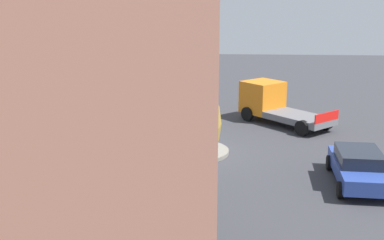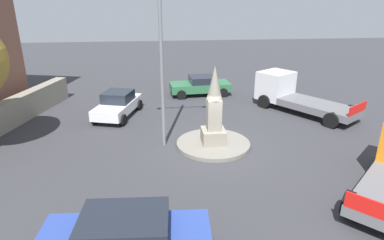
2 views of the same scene
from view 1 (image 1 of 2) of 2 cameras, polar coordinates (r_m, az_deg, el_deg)
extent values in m
plane|color=#38383D|center=(23.95, 0.08, -3.78)|extent=(80.00, 80.00, 0.00)
cylinder|color=gray|center=(23.93, 0.08, -3.58)|extent=(3.45, 3.45, 0.18)
cube|color=gray|center=(23.80, 0.08, -2.64)|extent=(1.08, 1.08, 0.65)
cube|color=gray|center=(23.52, 0.08, -0.18)|extent=(0.63, 0.63, 1.45)
cone|color=gray|center=(23.19, 0.08, 3.40)|extent=(0.70, 0.70, 1.54)
cylinder|color=slate|center=(20.76, -1.38, 5.39)|extent=(0.16, 0.16, 8.45)
cube|color=#2D479E|center=(21.06, 18.42, -5.37)|extent=(4.55, 2.05, 0.59)
cube|color=#1E232D|center=(20.89, 18.53, -3.95)|extent=(2.35, 1.77, 0.51)
cylinder|color=black|center=(22.45, 15.41, -4.71)|extent=(0.65, 0.26, 0.64)
cylinder|color=black|center=(22.78, 19.85, -4.79)|extent=(0.65, 0.26, 0.64)
cylinder|color=black|center=(19.57, 16.61, -7.66)|extent=(0.65, 0.26, 0.64)
cube|color=silver|center=(20.11, -14.27, -6.03)|extent=(2.70, 4.21, 0.56)
cube|color=#1E232D|center=(19.99, -14.68, -4.43)|extent=(1.92, 1.98, 0.59)
cylinder|color=black|center=(20.15, -9.67, -6.59)|extent=(0.39, 0.68, 0.64)
cylinder|color=black|center=(18.85, -12.20, -8.22)|extent=(0.39, 0.68, 0.64)
cylinder|color=black|center=(21.59, -15.98, -5.52)|extent=(0.39, 0.68, 0.64)
cylinder|color=black|center=(20.38, -18.73, -6.93)|extent=(0.39, 0.68, 0.64)
cube|color=#2D6B42|center=(26.28, -18.96, -1.58)|extent=(4.33, 2.07, 0.56)
cube|color=#1E232D|center=(26.31, -18.93, -0.39)|extent=(1.90, 1.76, 0.47)
cylinder|color=black|center=(24.73, -18.02, -3.15)|extent=(0.65, 0.26, 0.64)
cylinder|color=black|center=(27.44, -16.19, -1.31)|extent=(0.65, 0.26, 0.64)
cylinder|color=black|center=(27.98, -19.70, -1.29)|extent=(0.65, 0.26, 0.64)
cube|color=silver|center=(29.33, -10.59, 1.97)|extent=(2.62, 2.55, 1.76)
cube|color=slate|center=(30.59, -5.10, 1.38)|extent=(4.12, 4.79, 0.41)
cube|color=red|center=(31.45, -1.51, 2.63)|extent=(1.62, 1.11, 0.50)
cylinder|color=black|center=(28.61, -9.85, -0.11)|extent=(0.70, 0.85, 0.84)
cylinder|color=black|center=(30.44, -11.16, 0.70)|extent=(0.70, 0.85, 0.84)
cylinder|color=black|center=(30.35, -1.99, 0.93)|extent=(0.70, 0.85, 0.84)
cylinder|color=black|center=(32.08, -3.66, 1.64)|extent=(0.70, 0.85, 0.84)
cube|color=orange|center=(30.39, 8.06, 2.63)|extent=(2.87, 2.87, 1.88)
cube|color=slate|center=(28.72, 12.15, 0.20)|extent=(4.16, 4.05, 0.36)
cube|color=red|center=(27.53, 15.14, 0.34)|extent=(1.38, 1.51, 0.50)
cylinder|color=black|center=(30.00, 6.37, 0.69)|extent=(0.81, 0.77, 0.84)
cylinder|color=black|center=(31.46, 9.04, 1.24)|extent=(0.81, 0.77, 0.84)
cylinder|color=black|center=(27.33, 12.46, -0.92)|extent=(0.81, 0.77, 0.84)
cylinder|color=black|center=(28.93, 15.06, -0.23)|extent=(0.81, 0.77, 0.84)
cylinder|color=brown|center=(13.88, -3.95, -11.10)|extent=(0.32, 0.32, 2.99)
sphere|color=olive|center=(12.96, -4.15, -0.31)|extent=(3.40, 3.40, 3.40)
camera|label=2|loc=(23.64, 35.94, 9.56)|focal=30.65mm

